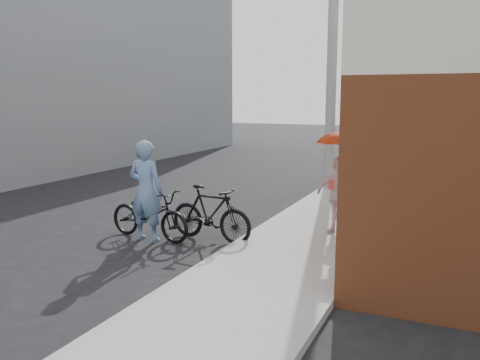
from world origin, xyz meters
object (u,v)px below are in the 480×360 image
Objects in this scene: bike_right at (211,214)px; officer at (146,191)px; utility_pole at (332,69)px; bike_left at (149,214)px; kimono_woman at (338,195)px; planter at (376,216)px.

officer is at bearing 119.75° from bike_right.
officer is at bearing -106.97° from utility_pole.
bike_left is at bearing -107.44° from utility_pole.
kimono_woman reaches higher than bike_left.
kimono_woman is (3.29, 1.62, -0.10)m from officer.
utility_pole is at bearing 119.13° from planter.
bike_right is 2.47m from kimono_woman.
planter is at bearing 82.04° from kimono_woman.
bike_left is 1.24× the size of kimono_woman.
bike_right is at bearing -65.13° from bike_left.
officer reaches higher than bike_right.
kimono_woman is at bearing -56.26° from bike_right.
utility_pole is 5.11m from planter.
planter is (3.86, 2.81, -0.28)m from bike_left.
bike_right is 5.29× the size of planter.
officer is 0.50m from bike_left.
utility_pole is 5.57m from kimono_woman.
officer is 1.30m from bike_right.
planter is at bearing -60.87° from utility_pole.
utility_pole is 7.19m from bike_left.
kimono_woman is (1.36, -4.72, -2.63)m from utility_pole.
bike_left is 1.05× the size of bike_right.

